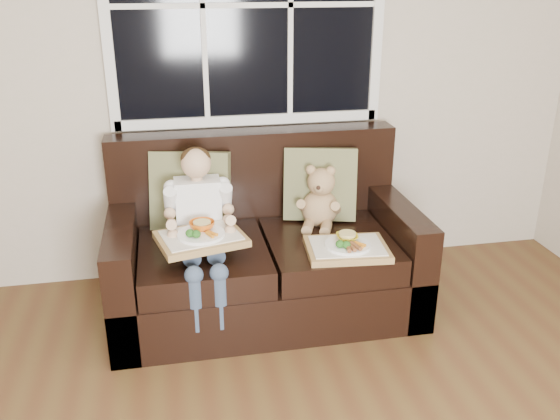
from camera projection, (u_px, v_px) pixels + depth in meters
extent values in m
cube|color=#C2B2A1|center=(221.00, 60.00, 3.44)|extent=(4.50, 0.02, 2.70)
cube|color=black|center=(247.00, 5.00, 3.34)|extent=(1.50, 0.02, 1.25)
cube|color=silver|center=(249.00, 120.00, 3.57)|extent=(1.58, 0.04, 0.06)
cube|color=silver|center=(104.00, 7.00, 3.19)|extent=(0.06, 0.04, 1.37)
cube|color=silver|center=(379.00, 4.00, 3.47)|extent=(0.06, 0.04, 1.37)
cube|color=silver|center=(247.00, 5.00, 3.33)|extent=(1.50, 0.03, 0.03)
cube|color=black|center=(265.00, 284.00, 3.42)|extent=(1.70, 0.90, 0.30)
cube|color=black|center=(125.00, 273.00, 3.22)|extent=(0.15, 0.90, 0.60)
cube|color=black|center=(394.00, 249.00, 3.50)|extent=(0.15, 0.90, 0.60)
cube|color=black|center=(254.00, 184.00, 3.58)|extent=(1.70, 0.18, 0.66)
cube|color=black|center=(204.00, 261.00, 3.20)|extent=(0.68, 0.72, 0.15)
cube|color=black|center=(329.00, 250.00, 3.32)|extent=(0.68, 0.72, 0.15)
cube|color=olive|center=(190.00, 191.00, 3.35)|extent=(0.48, 0.31, 0.46)
cube|color=olive|center=(320.00, 184.00, 3.49)|extent=(0.46, 0.29, 0.44)
cube|color=white|center=(198.00, 209.00, 3.22)|extent=(0.24, 0.15, 0.34)
sphere|color=tan|center=(196.00, 163.00, 3.11)|extent=(0.16, 0.16, 0.16)
ellipsoid|color=#332110|center=(196.00, 158.00, 3.12)|extent=(0.16, 0.16, 0.11)
cylinder|color=#334259|center=(190.00, 247.00, 3.09)|extent=(0.09, 0.30, 0.09)
cylinder|color=#334259|center=(214.00, 245.00, 3.11)|extent=(0.09, 0.30, 0.09)
cylinder|color=#334259|center=(196.00, 304.00, 2.91)|extent=(0.08, 0.08, 0.28)
cylinder|color=#334259|center=(220.00, 301.00, 2.93)|extent=(0.08, 0.08, 0.28)
cylinder|color=tan|center=(171.00, 212.00, 3.08)|extent=(0.06, 0.30, 0.23)
cylinder|color=tan|center=(227.00, 208.00, 3.13)|extent=(0.06, 0.30, 0.23)
ellipsoid|color=tan|center=(320.00, 208.00, 3.44)|extent=(0.27, 0.25, 0.22)
sphere|color=tan|center=(321.00, 182.00, 3.37)|extent=(0.21, 0.21, 0.16)
sphere|color=tan|center=(312.00, 171.00, 3.33)|extent=(0.06, 0.06, 0.06)
sphere|color=tan|center=(331.00, 170.00, 3.35)|extent=(0.06, 0.06, 0.06)
sphere|color=tan|center=(324.00, 188.00, 3.32)|extent=(0.06, 0.06, 0.06)
sphere|color=black|center=(325.00, 188.00, 3.29)|extent=(0.02, 0.02, 0.02)
cylinder|color=tan|center=(316.00, 228.00, 3.35)|extent=(0.10, 0.14, 0.06)
cylinder|color=tan|center=(334.00, 227.00, 3.37)|extent=(0.10, 0.14, 0.06)
cube|color=#A8814C|center=(201.00, 239.00, 3.01)|extent=(0.49, 0.42, 0.04)
cube|color=silver|center=(201.00, 235.00, 3.01)|extent=(0.43, 0.35, 0.01)
cylinder|color=white|center=(201.00, 234.00, 2.99)|extent=(0.24, 0.24, 0.02)
imported|color=orange|center=(202.00, 225.00, 3.03)|extent=(0.16, 0.16, 0.04)
cylinder|color=#EFE382|center=(202.00, 225.00, 3.02)|extent=(0.09, 0.09, 0.02)
ellipsoid|color=#28641F|center=(190.00, 233.00, 2.93)|extent=(0.04, 0.04, 0.04)
ellipsoid|color=#28641F|center=(196.00, 234.00, 2.93)|extent=(0.04, 0.04, 0.04)
cylinder|color=orange|center=(211.00, 234.00, 2.95)|extent=(0.05, 0.07, 0.02)
cube|color=#A8814C|center=(347.00, 249.00, 3.12)|extent=(0.45, 0.36, 0.04)
cube|color=silver|center=(347.00, 246.00, 3.11)|extent=(0.40, 0.31, 0.01)
cylinder|color=white|center=(348.00, 245.00, 3.10)|extent=(0.24, 0.24, 0.02)
imported|color=gold|center=(347.00, 237.00, 3.13)|extent=(0.13, 0.13, 0.03)
cylinder|color=#EFE382|center=(347.00, 236.00, 3.13)|extent=(0.09, 0.09, 0.02)
ellipsoid|color=#28641F|center=(340.00, 244.00, 3.04)|extent=(0.04, 0.04, 0.04)
ellipsoid|color=#28641F|center=(346.00, 245.00, 3.03)|extent=(0.04, 0.04, 0.04)
cylinder|color=orange|center=(359.00, 245.00, 3.06)|extent=(0.05, 0.07, 0.02)
cylinder|color=brown|center=(352.00, 247.00, 3.03)|extent=(0.03, 0.09, 0.02)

